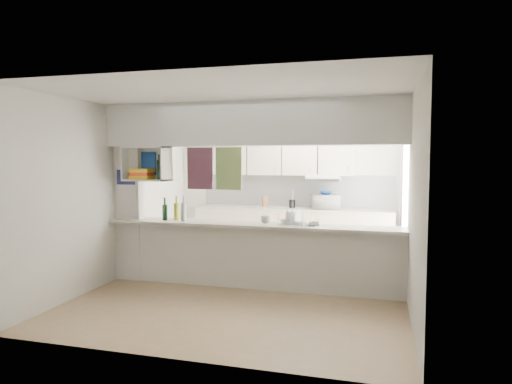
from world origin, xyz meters
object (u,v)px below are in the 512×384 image
(bowl, at_px, (326,193))
(dish_rack, at_px, (296,219))
(microwave, at_px, (326,202))
(wine_bottles, at_px, (175,211))

(bowl, relative_size, dish_rack, 0.50)
(microwave, bearing_deg, bowl, -110.15)
(microwave, xyz_separation_m, dish_rack, (-0.17, -2.04, -0.05))
(dish_rack, bearing_deg, microwave, 100.77)
(dish_rack, bearing_deg, bowl, 100.79)
(microwave, distance_m, dish_rack, 2.05)
(microwave, distance_m, wine_bottles, 2.84)
(dish_rack, relative_size, wine_bottles, 1.27)
(microwave, relative_size, wine_bottles, 1.28)
(microwave, relative_size, bowl, 2.02)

